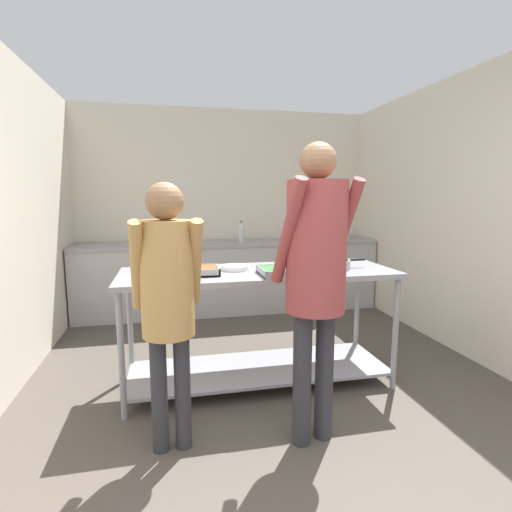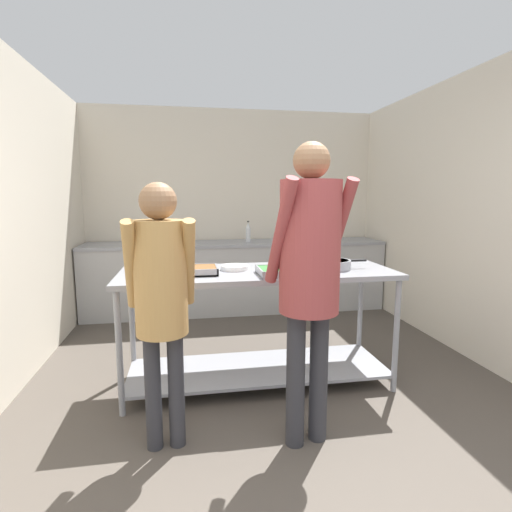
% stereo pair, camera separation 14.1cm
% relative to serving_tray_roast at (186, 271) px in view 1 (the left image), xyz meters
% --- Properties ---
extents(wall_rear, '(4.01, 0.06, 2.65)m').
position_rel_serving_tray_roast_xyz_m(wall_rear, '(0.66, 2.53, 0.37)').
color(wall_rear, beige).
rests_on(wall_rear, ground_plane).
extents(wall_left, '(0.06, 4.47, 2.65)m').
position_rel_serving_tray_roast_xyz_m(wall_left, '(-1.32, 0.35, 0.37)').
color(wall_left, beige).
rests_on(wall_left, ground_plane).
extents(wall_right, '(0.06, 4.47, 2.65)m').
position_rel_serving_tray_roast_xyz_m(wall_right, '(2.63, 0.35, 0.37)').
color(wall_right, beige).
rests_on(wall_right, ground_plane).
extents(back_counter, '(3.85, 0.65, 0.91)m').
position_rel_serving_tray_roast_xyz_m(back_counter, '(0.65, 2.16, -0.50)').
color(back_counter, '#A8A8A8').
rests_on(back_counter, ground_plane).
extents(serving_counter, '(2.13, 0.75, 0.93)m').
position_rel_serving_tray_roast_xyz_m(serving_counter, '(0.57, 0.05, -0.33)').
color(serving_counter, gray).
rests_on(serving_counter, ground_plane).
extents(serving_tray_roast, '(0.49, 0.27, 0.05)m').
position_rel_serving_tray_roast_xyz_m(serving_tray_roast, '(0.00, 0.00, 0.00)').
color(serving_tray_roast, gray).
rests_on(serving_tray_roast, serving_counter).
extents(plate_stack, '(0.22, 0.22, 0.04)m').
position_rel_serving_tray_roast_xyz_m(plate_stack, '(0.39, 0.11, -0.01)').
color(plate_stack, white).
rests_on(plate_stack, serving_counter).
extents(serving_tray_vegetables, '(0.38, 0.30, 0.05)m').
position_rel_serving_tray_roast_xyz_m(serving_tray_vegetables, '(0.72, -0.15, -0.00)').
color(serving_tray_vegetables, gray).
rests_on(serving_tray_vegetables, serving_counter).
extents(sauce_pan, '(0.43, 0.29, 0.07)m').
position_rel_serving_tray_roast_xyz_m(sauce_pan, '(1.16, 0.01, 0.02)').
color(sauce_pan, gray).
rests_on(sauce_pan, serving_counter).
extents(guest_serving_left, '(0.50, 0.42, 1.81)m').
position_rel_serving_tray_roast_xyz_m(guest_serving_left, '(0.72, -0.78, 0.17)').
color(guest_serving_left, '#2D2D33').
rests_on(guest_serving_left, ground_plane).
extents(guest_serving_right, '(0.41, 0.32, 1.58)m').
position_rel_serving_tray_roast_xyz_m(guest_serving_right, '(-0.13, -0.68, 0.04)').
color(guest_serving_right, '#2D2D33').
rests_on(guest_serving_right, ground_plane).
extents(water_bottle, '(0.06, 0.06, 0.28)m').
position_rel_serving_tray_roast_xyz_m(water_bottle, '(0.80, 2.09, 0.08)').
color(water_bottle, silver).
rests_on(water_bottle, back_counter).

